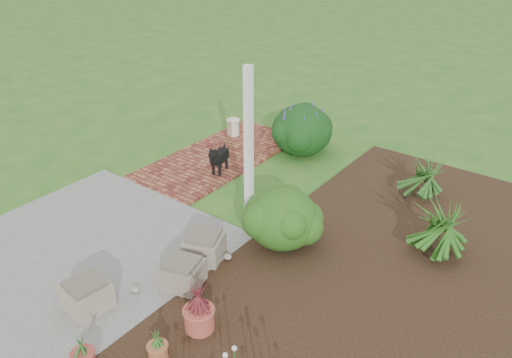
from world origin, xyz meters
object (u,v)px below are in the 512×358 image
Objects in this scene: stone_trough_near at (87,296)px; cream_ceramic_urn at (233,127)px; evergreen_shrub at (282,217)px; black_dog at (218,157)px.

cream_ceramic_urn is at bearing 110.92° from stone_trough_near.
evergreen_shrub is at bearing 66.34° from stone_trough_near.
black_dog is 2.41m from evergreen_shrub.
black_dog is at bearing 106.25° from stone_trough_near.
stone_trough_near is 0.79× the size of black_dog.
cream_ceramic_urn is 4.02m from evergreen_shrub.
stone_trough_near is 0.47× the size of evergreen_shrub.
black_dog is at bearing 152.80° from evergreen_shrub.
stone_trough_near is 5.46m from cream_ceramic_urn.
evergreen_shrub is at bearing -42.70° from black_dog.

